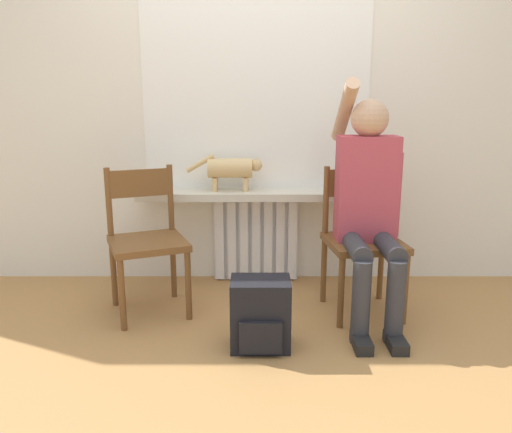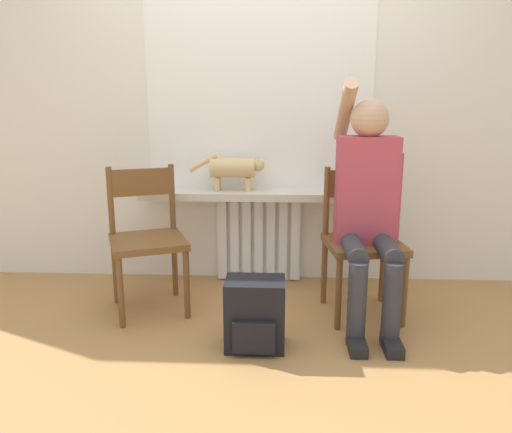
{
  "view_description": "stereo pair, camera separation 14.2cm",
  "coord_description": "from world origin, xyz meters",
  "px_view_note": "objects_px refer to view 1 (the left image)",
  "views": [
    {
      "loc": [
        0.0,
        -2.27,
        1.27
      ],
      "look_at": [
        0.0,
        0.72,
        0.56
      ],
      "focal_mm": 35.0,
      "sensor_mm": 36.0,
      "label": 1
    },
    {
      "loc": [
        0.14,
        -2.26,
        1.27
      ],
      "look_at": [
        0.0,
        0.72,
        0.56
      ],
      "focal_mm": 35.0,
      "sensor_mm": 36.0,
      "label": 2
    }
  ],
  "objects_px": {
    "cat": "(232,169)",
    "backpack": "(260,314)",
    "chair_right": "(362,238)",
    "person": "(369,200)",
    "chair_left": "(146,238)"
  },
  "relations": [
    {
      "from": "cat",
      "to": "backpack",
      "type": "height_order",
      "value": "cat"
    },
    {
      "from": "chair_right",
      "to": "backpack",
      "type": "xyz_separation_m",
      "value": [
        -0.61,
        -0.48,
        -0.28
      ]
    },
    {
      "from": "person",
      "to": "chair_right",
      "type": "bearing_deg",
      "value": 93.35
    },
    {
      "from": "person",
      "to": "backpack",
      "type": "height_order",
      "value": "person"
    },
    {
      "from": "chair_right",
      "to": "cat",
      "type": "bearing_deg",
      "value": 143.59
    },
    {
      "from": "chair_left",
      "to": "cat",
      "type": "distance_m",
      "value": 0.76
    },
    {
      "from": "person",
      "to": "backpack",
      "type": "distance_m",
      "value": 0.9
    },
    {
      "from": "cat",
      "to": "chair_right",
      "type": "bearing_deg",
      "value": -29.13
    },
    {
      "from": "chair_right",
      "to": "cat",
      "type": "height_order",
      "value": "cat"
    },
    {
      "from": "cat",
      "to": "backpack",
      "type": "xyz_separation_m",
      "value": [
        0.19,
        -0.93,
        -0.63
      ]
    },
    {
      "from": "cat",
      "to": "backpack",
      "type": "bearing_deg",
      "value": -78.64
    },
    {
      "from": "person",
      "to": "chair_left",
      "type": "bearing_deg",
      "value": 175.67
    },
    {
      "from": "cat",
      "to": "backpack",
      "type": "relative_size",
      "value": 1.38
    },
    {
      "from": "chair_left",
      "to": "person",
      "type": "height_order",
      "value": "person"
    },
    {
      "from": "chair_left",
      "to": "backpack",
      "type": "bearing_deg",
      "value": -57.53
    }
  ]
}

